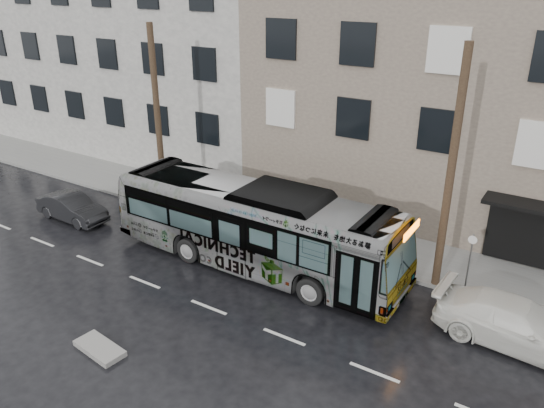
{
  "coord_description": "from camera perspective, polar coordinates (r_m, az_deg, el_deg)",
  "views": [
    {
      "loc": [
        10.6,
        -14.89,
        11.04
      ],
      "look_at": [
        -0.45,
        2.5,
        2.16
      ],
      "focal_mm": 35.0,
      "sensor_mm": 36.0,
      "label": 1
    }
  ],
  "objects": [
    {
      "name": "dark_sedan",
      "position": [
        27.68,
        -20.71,
        -0.35
      ],
      "size": [
        3.92,
        1.41,
        1.29
      ],
      "primitive_type": "imported",
      "rotation": [
        0.0,
        0.0,
        1.56
      ],
      "color": "black",
      "rests_on": "ground"
    },
    {
      "name": "white_sedan",
      "position": [
        19.16,
        24.87,
        -11.65
      ],
      "size": [
        5.3,
        2.37,
        1.51
      ],
      "primitive_type": "imported",
      "rotation": [
        0.0,
        0.0,
        1.52
      ],
      "color": "silver",
      "rests_on": "ground"
    },
    {
      "name": "utility_pole_rear",
      "position": [
        26.45,
        -12.19,
        8.8
      ],
      "size": [
        0.3,
        0.3,
        9.0
      ],
      "primitive_type": "cylinder",
      "color": "#493824",
      "rests_on": "sidewalk"
    },
    {
      "name": "bus",
      "position": [
        21.41,
        -1.89,
        -2.39
      ],
      "size": [
        12.68,
        3.0,
        3.53
      ],
      "primitive_type": "imported",
      "rotation": [
        0.0,
        0.0,
        1.57
      ],
      "color": "#B2B2B2",
      "rests_on": "ground"
    },
    {
      "name": "sidewalk",
      "position": [
        24.99,
        3.84,
        -2.78
      ],
      "size": [
        90.0,
        3.6,
        0.15
      ],
      "primitive_type": "cube",
      "color": "gray",
      "rests_on": "ground"
    },
    {
      "name": "ground",
      "position": [
        21.36,
        -2.59,
        -7.85
      ],
      "size": [
        120.0,
        120.0,
        0.0
      ],
      "primitive_type": "plane",
      "color": "black",
      "rests_on": "ground"
    },
    {
      "name": "building_grey",
      "position": [
        40.91,
        -12.71,
        18.52
      ],
      "size": [
        26.0,
        15.0,
        16.0
      ],
      "primitive_type": "cube",
      "color": "beige",
      "rests_on": "ground"
    },
    {
      "name": "utility_pole_front",
      "position": [
        19.71,
        18.66,
        3.13
      ],
      "size": [
        0.3,
        0.3,
        9.0
      ],
      "primitive_type": "cylinder",
      "color": "#493824",
      "rests_on": "sidewalk"
    },
    {
      "name": "building_taupe",
      "position": [
        28.7,
        20.93,
        10.67
      ],
      "size": [
        20.0,
        12.0,
        11.0
      ],
      "primitive_type": "cube",
      "color": "gray",
      "rests_on": "ground"
    },
    {
      "name": "sign_post",
      "position": [
        20.83,
        20.42,
        -6.03
      ],
      "size": [
        0.06,
        0.06,
        2.4
      ],
      "primitive_type": "cylinder",
      "color": "slate",
      "rests_on": "sidewalk"
    },
    {
      "name": "slush_pile",
      "position": [
        18.41,
        -18.04,
        -14.54
      ],
      "size": [
        1.88,
        1.01,
        0.18
      ],
      "primitive_type": "cube",
      "rotation": [
        0.0,
        0.0,
        -0.12
      ],
      "color": "gray",
      "rests_on": "ground"
    }
  ]
}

